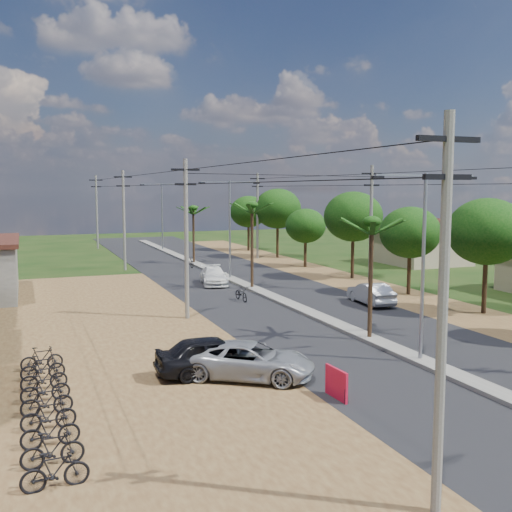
{
  "coord_description": "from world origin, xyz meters",
  "views": [
    {
      "loc": [
        -15.49,
        -20.51,
        7.35
      ],
      "look_at": [
        -1.45,
        15.49,
        3.0
      ],
      "focal_mm": 42.0,
      "sensor_mm": 36.0,
      "label": 1
    }
  ],
  "objects_px": {
    "roadside_sign": "(336,384)",
    "car_white_far": "(214,276)",
    "car_parked_dark": "(213,356)",
    "parked_scooter_row": "(47,401)",
    "car_parked_silver": "(250,361)",
    "car_silver_mid": "(371,294)"
  },
  "relations": [
    {
      "from": "car_silver_mid",
      "to": "car_parked_dark",
      "type": "relative_size",
      "value": 0.92
    },
    {
      "from": "car_white_far",
      "to": "car_parked_dark",
      "type": "height_order",
      "value": "car_parked_dark"
    },
    {
      "from": "roadside_sign",
      "to": "car_white_far",
      "type": "bearing_deg",
      "value": 79.17
    },
    {
      "from": "car_parked_silver",
      "to": "car_parked_dark",
      "type": "height_order",
      "value": "car_parked_dark"
    },
    {
      "from": "car_white_far",
      "to": "car_parked_dark",
      "type": "bearing_deg",
      "value": -96.5
    },
    {
      "from": "car_silver_mid",
      "to": "parked_scooter_row",
      "type": "distance_m",
      "value": 23.46
    },
    {
      "from": "car_silver_mid",
      "to": "roadside_sign",
      "type": "distance_m",
      "value": 17.81
    },
    {
      "from": "car_parked_dark",
      "to": "parked_scooter_row",
      "type": "distance_m",
      "value": 6.66
    },
    {
      "from": "car_parked_silver",
      "to": "car_parked_dark",
      "type": "relative_size",
      "value": 1.1
    },
    {
      "from": "car_white_far",
      "to": "roadside_sign",
      "type": "relative_size",
      "value": 3.37
    },
    {
      "from": "car_parked_silver",
      "to": "parked_scooter_row",
      "type": "distance_m",
      "value": 7.59
    },
    {
      "from": "car_parked_dark",
      "to": "parked_scooter_row",
      "type": "relative_size",
      "value": 0.41
    },
    {
      "from": "car_white_far",
      "to": "parked_scooter_row",
      "type": "distance_m",
      "value": 26.89
    },
    {
      "from": "car_parked_silver",
      "to": "car_parked_dark",
      "type": "xyz_separation_m",
      "value": [
        -1.21,
        0.99,
        0.08
      ]
    },
    {
      "from": "car_parked_dark",
      "to": "roadside_sign",
      "type": "bearing_deg",
      "value": -141.82
    },
    {
      "from": "roadside_sign",
      "to": "car_silver_mid",
      "type": "bearing_deg",
      "value": 51.0
    },
    {
      "from": "car_parked_silver",
      "to": "car_parked_dark",
      "type": "distance_m",
      "value": 1.56
    },
    {
      "from": "car_white_far",
      "to": "car_parked_silver",
      "type": "xyz_separation_m",
      "value": [
        -5.5,
        -22.39,
        0.04
      ]
    },
    {
      "from": "car_parked_dark",
      "to": "parked_scooter_row",
      "type": "height_order",
      "value": "car_parked_dark"
    },
    {
      "from": "car_silver_mid",
      "to": "car_parked_dark",
      "type": "xyz_separation_m",
      "value": [
        -13.66,
        -10.2,
        0.09
      ]
    },
    {
      "from": "car_white_far",
      "to": "car_parked_dark",
      "type": "distance_m",
      "value": 22.43
    },
    {
      "from": "parked_scooter_row",
      "to": "roadside_sign",
      "type": "bearing_deg",
      "value": -12.37
    }
  ]
}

